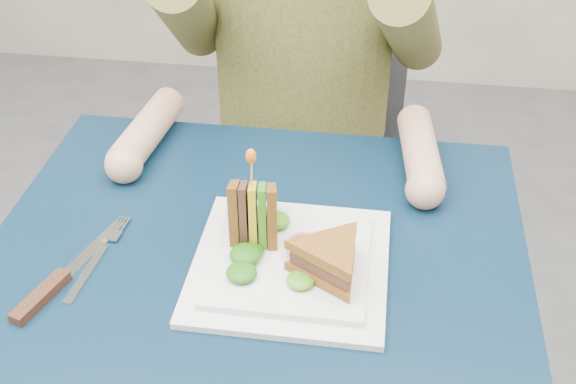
% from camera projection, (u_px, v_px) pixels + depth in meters
% --- Properties ---
extents(table, '(0.75, 0.75, 0.73)m').
position_uv_depth(table, '(249.00, 319.00, 1.00)').
color(table, black).
rests_on(table, ground).
extents(chair, '(0.42, 0.40, 0.93)m').
position_uv_depth(chair, '(307.00, 130.00, 1.61)').
color(chair, '#47474C').
rests_on(chair, ground).
extents(plate, '(0.26, 0.26, 0.02)m').
position_uv_depth(plate, '(290.00, 263.00, 0.97)').
color(plate, white).
rests_on(plate, table).
extents(sandwich_flat, '(0.16, 0.16, 0.05)m').
position_uv_depth(sandwich_flat, '(330.00, 259.00, 0.92)').
color(sandwich_flat, brown).
rests_on(sandwich_flat, plate).
extents(sandwich_upright, '(0.09, 0.15, 0.15)m').
position_uv_depth(sandwich_upright, '(253.00, 212.00, 0.98)').
color(sandwich_upright, brown).
rests_on(sandwich_upright, plate).
extents(fork, '(0.03, 0.18, 0.01)m').
position_uv_depth(fork, '(96.00, 259.00, 0.98)').
color(fork, silver).
rests_on(fork, table).
extents(knife, '(0.08, 0.22, 0.02)m').
position_uv_depth(knife, '(51.00, 287.00, 0.93)').
color(knife, silver).
rests_on(knife, table).
extents(toothpick, '(0.01, 0.01, 0.06)m').
position_uv_depth(toothpick, '(252.00, 174.00, 0.94)').
color(toothpick, tan).
rests_on(toothpick, sandwich_upright).
extents(toothpick_frill, '(0.01, 0.01, 0.02)m').
position_uv_depth(toothpick_frill, '(251.00, 156.00, 0.93)').
color(toothpick_frill, orange).
rests_on(toothpick_frill, sandwich_upright).
extents(lettuce_spill, '(0.15, 0.13, 0.02)m').
position_uv_depth(lettuce_spill, '(295.00, 247.00, 0.96)').
color(lettuce_spill, '#337A14').
rests_on(lettuce_spill, plate).
extents(onion_ring, '(0.04, 0.04, 0.02)m').
position_uv_depth(onion_ring, '(302.00, 247.00, 0.95)').
color(onion_ring, '#9E4C7A').
rests_on(onion_ring, plate).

